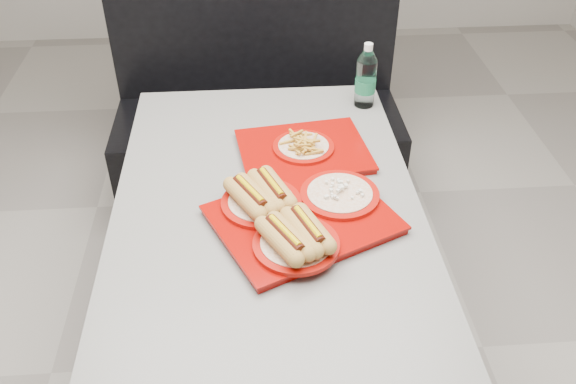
{
  "coord_description": "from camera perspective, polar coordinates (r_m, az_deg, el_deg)",
  "views": [
    {
      "loc": [
        -0.04,
        -1.41,
        1.87
      ],
      "look_at": [
        0.06,
        -0.06,
        0.83
      ],
      "focal_mm": 38.0,
      "sensor_mm": 36.0,
      "label": 1
    }
  ],
  "objects": [
    {
      "name": "tray_near",
      "position": [
        1.69,
        0.75,
        -2.11
      ],
      "size": [
        0.59,
        0.54,
        0.1
      ],
      "rotation": [
        0.0,
        0.0,
        0.43
      ],
      "color": "#890803",
      "rests_on": "diner_table"
    },
    {
      "name": "ground",
      "position": [
        2.34,
        -1.57,
        -15.42
      ],
      "size": [
        6.0,
        6.0,
        0.0
      ],
      "primitive_type": "plane",
      "color": "#A09A8F",
      "rests_on": "ground"
    },
    {
      "name": "water_bottle",
      "position": [
        2.24,
        7.29,
        10.44
      ],
      "size": [
        0.08,
        0.08,
        0.24
      ],
      "rotation": [
        0.0,
        0.0,
        0.22
      ],
      "color": "silver",
      "rests_on": "diner_table"
    },
    {
      "name": "diner_table",
      "position": [
        1.9,
        -1.87,
        -4.78
      ],
      "size": [
        0.92,
        1.42,
        0.75
      ],
      "color": "black",
      "rests_on": "ground"
    },
    {
      "name": "tray_far",
      "position": [
        1.98,
        1.45,
        4.11
      ],
      "size": [
        0.45,
        0.37,
        0.08
      ],
      "rotation": [
        0.0,
        0.0,
        0.13
      ],
      "color": "#890803",
      "rests_on": "diner_table"
    },
    {
      "name": "booth_bench",
      "position": [
        2.9,
        -2.83,
        7.19
      ],
      "size": [
        1.3,
        0.57,
        1.35
      ],
      "color": "black",
      "rests_on": "ground"
    }
  ]
}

